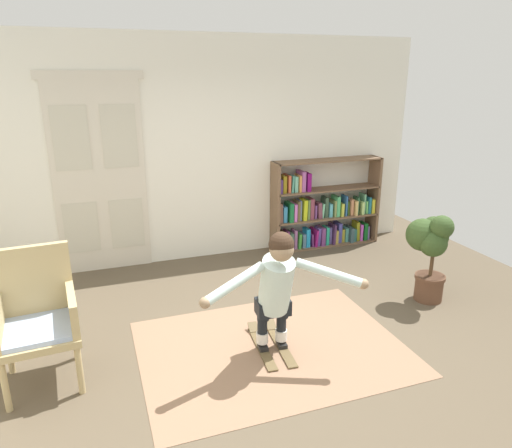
% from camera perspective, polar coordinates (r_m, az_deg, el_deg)
% --- Properties ---
extents(ground_plane, '(7.20, 7.20, 0.00)m').
position_cam_1_polar(ground_plane, '(4.44, 2.96, -15.25)').
color(ground_plane, brown).
extents(back_wall, '(6.00, 0.10, 2.90)m').
position_cam_1_polar(back_wall, '(6.27, -6.02, 8.84)').
color(back_wall, silver).
rests_on(back_wall, ground).
extents(double_door, '(1.22, 0.05, 2.45)m').
position_cam_1_polar(double_door, '(6.08, -18.44, 5.64)').
color(double_door, beige).
rests_on(double_door, ground).
extents(rug, '(2.38, 1.79, 0.01)m').
position_cam_1_polar(rug, '(4.49, 1.90, -14.75)').
color(rug, '#8D6A51').
rests_on(rug, ground).
extents(bookshelf, '(1.62, 0.30, 1.27)m').
position_cam_1_polar(bookshelf, '(6.84, 7.94, 1.48)').
color(bookshelf, brown).
rests_on(bookshelf, ground).
extents(wicker_chair, '(0.64, 0.64, 1.10)m').
position_cam_1_polar(wicker_chair, '(4.20, -25.06, -9.94)').
color(wicker_chair, tan).
rests_on(wicker_chair, ground).
extents(potted_plant, '(0.46, 0.47, 1.01)m').
position_cam_1_polar(potted_plant, '(5.40, 20.38, -2.53)').
color(potted_plant, brown).
rests_on(potted_plant, ground).
extents(skis_pair, '(0.33, 0.77, 0.07)m').
position_cam_1_polar(skis_pair, '(4.50, 1.80, -14.34)').
color(skis_pair, brown).
rests_on(skis_pair, rug).
extents(person_skier, '(1.41, 0.64, 1.13)m').
position_cam_1_polar(person_skier, '(4.04, 2.55, -7.29)').
color(person_skier, white).
rests_on(person_skier, skis_pair).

